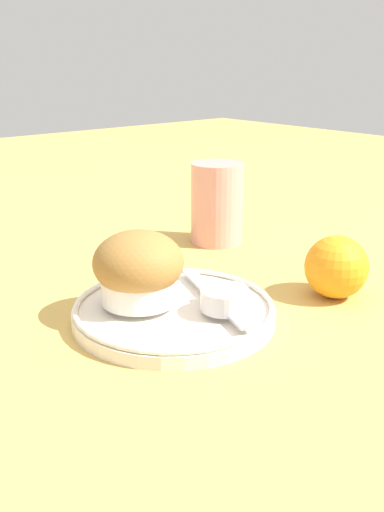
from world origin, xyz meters
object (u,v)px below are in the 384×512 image
object	(u,v)px
butter_knife	(214,296)
muffin	(139,269)
juice_glass	(217,203)
orange_fruit	(336,267)

from	to	relation	value
butter_knife	muffin	bearing A→B (deg)	-104.06
juice_glass	muffin	bearing A→B (deg)	-59.67
muffin	butter_knife	xyz separation A→B (m)	(0.04, 0.07, -0.03)
orange_fruit	juice_glass	world-z (taller)	juice_glass
muffin	juice_glass	world-z (taller)	juice_glass
muffin	butter_knife	size ratio (longest dim) A/B	0.59
muffin	juice_glass	xyz separation A→B (m)	(-0.14, 0.24, 0.00)
muffin	juice_glass	size ratio (longest dim) A/B	0.80
muffin	orange_fruit	size ratio (longest dim) A/B	1.30
muffin	butter_knife	world-z (taller)	muffin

